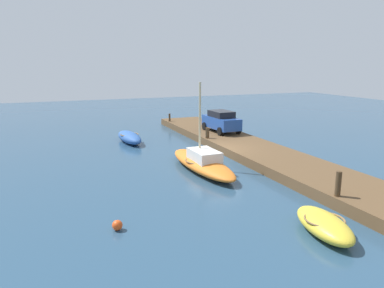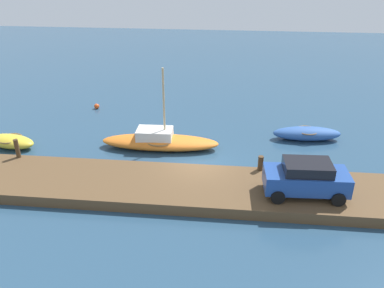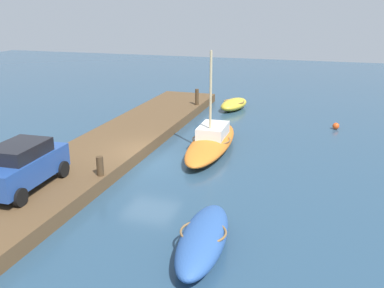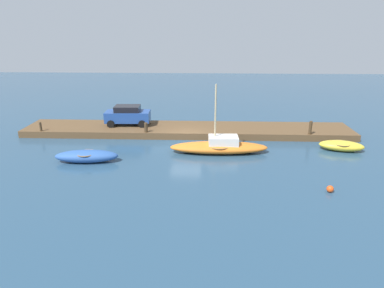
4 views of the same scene
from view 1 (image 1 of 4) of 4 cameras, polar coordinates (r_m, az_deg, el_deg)
The scene contains 10 objects.
ground_plane at distance 24.56m, azimuth 4.07°, elevation -1.91°, with size 84.00×84.00×0.00m, color navy.
dock_platform at distance 25.62m, azimuth 8.92°, elevation -0.78°, with size 27.87×3.92×0.56m, color brown.
sailboat_orange at distance 21.22m, azimuth 1.59°, elevation -2.83°, with size 7.17×2.07×5.01m.
rowboat_blue at distance 29.05m, azimuth -9.62°, elevation 1.04°, with size 4.34×1.63×0.83m.
dinghy_yellow at distance 14.40m, azimuth 19.68°, elevation -11.59°, with size 3.39×1.99×0.75m.
mooring_post_west at distance 16.76m, azimuth 21.61°, elevation -5.73°, with size 0.24×0.24×1.08m, color #47331E.
mooring_post_mid_west at distance 27.56m, azimuth 2.38°, elevation 1.71°, with size 0.28×0.28×0.79m, color #47331E.
mooring_post_mid_east at distance 35.61m, azimuth -3.48°, elevation 4.11°, with size 0.18×0.18×0.75m, color #47331E.
parked_car at distance 30.09m, azimuth 4.51°, elevation 3.55°, with size 3.88×2.00×1.72m.
marker_buoy at distance 14.25m, azimuth -11.44°, elevation -12.17°, with size 0.39×0.39×0.39m, color #E54C19.
Camera 1 is at (-21.33, 10.56, 6.07)m, focal length 34.61 mm.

